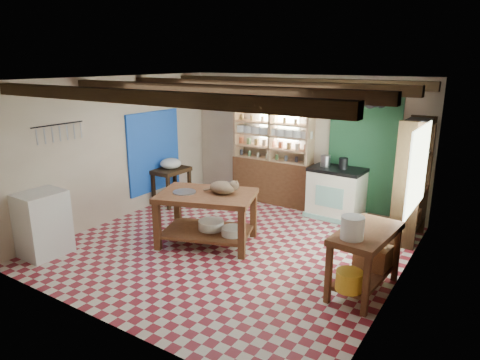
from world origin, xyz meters
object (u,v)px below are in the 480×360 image
Objects in this scene: white_cabinet at (43,224)px; prep_table at (172,186)px; stove at (336,193)px; right_counter at (364,261)px; work_table at (207,218)px; cat at (222,187)px.

prep_table is at bearing 90.79° from white_cabinet.
stove is 2.71m from right_counter.
prep_table is at bearing 168.12° from right_counter.
stove is at bearing 40.74° from work_table.
cat is at bearing 11.31° from work_table.
stove is 2.26× the size of cat.
cat is (2.02, -1.06, 0.57)m from prep_table.
work_table is at bearing -178.69° from cat.
work_table is 1.53× the size of stove.
right_counter is at bearing -35.34° from cat.
right_counter is (4.38, -1.31, 0.04)m from prep_table.
work_table is 0.58m from cat.
cat is (0.22, 0.13, 0.52)m from work_table.
stove is 0.99× the size of white_cabinet.
white_cabinet is 4.67m from right_counter.
stove is 2.44m from cat.
work_table is at bearing -117.69° from stove.
prep_table is 4.57m from right_counter.
white_cabinet is 2.29× the size of cat.
work_table is 3.45× the size of cat.
stove is at bearing 122.78° from right_counter.
prep_table is (-1.80, 1.19, -0.05)m from work_table.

